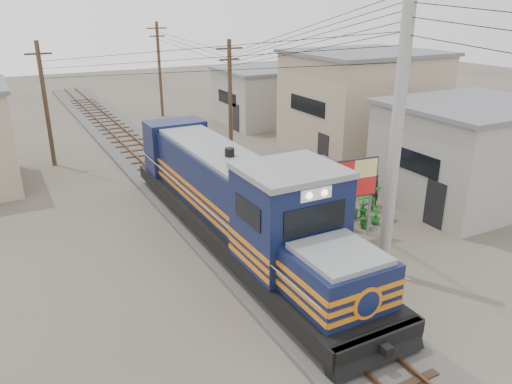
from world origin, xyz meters
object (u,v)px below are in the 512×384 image
locomotive (237,201)px  vendor (374,190)px  billboard (353,181)px  market_umbrella (323,160)px

locomotive → vendor: bearing=4.1°
billboard → vendor: (3.11, 2.21, -1.67)m
locomotive → vendor: 7.34m
billboard → vendor: 4.16m
billboard → market_umbrella: 4.48m
locomotive → billboard: bearing=-22.1°
market_umbrella → billboard: bearing=-110.6°
market_umbrella → locomotive: bearing=-156.6°
market_umbrella → vendor: (1.54, -1.95, -1.14)m
market_umbrella → vendor: 2.74m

